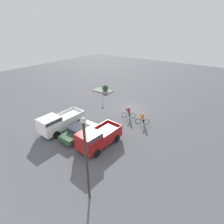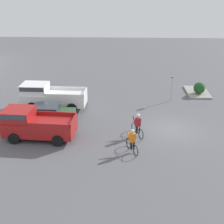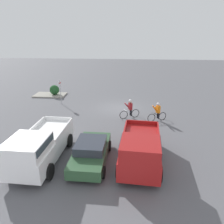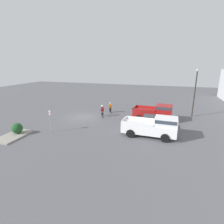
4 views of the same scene
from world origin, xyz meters
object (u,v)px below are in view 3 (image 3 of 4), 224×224
Objects in this scene: pickup_truck_0 at (140,149)px; cyclist_1 at (158,112)px; fire_lane_sign at (60,90)px; cyclist_0 at (130,108)px; pickup_truck_1 at (39,146)px; shrub at (54,90)px; sedan_0 at (91,151)px.

cyclist_1 is at bearing -104.10° from pickup_truck_0.
fire_lane_sign is (7.71, -10.57, 0.42)m from pickup_truck_0.
pickup_truck_0 is 13.09m from fire_lane_sign.
cyclist_1 is (-2.31, 0.44, -0.08)m from cyclist_0.
pickup_truck_1 reaches higher than shrub.
fire_lane_sign is at bearing -25.19° from cyclist_0.
fire_lane_sign reaches higher than pickup_truck_1.
sedan_0 is 2.88m from pickup_truck_1.
sedan_0 is 1.73× the size of fire_lane_sign.
cyclist_1 is at bearing 148.77° from shrub.
fire_lane_sign reaches higher than cyclist_1.
sedan_0 is 2.55× the size of cyclist_0.
cyclist_1 is at bearing 169.22° from cyclist_0.
cyclist_0 is 1.05× the size of cyclist_1.
cyclist_1 reaches higher than sedan_0.
sedan_0 is at bearing 55.81° from cyclist_1.
fire_lane_sign is (2.13, -10.78, 0.39)m from pickup_truck_1.
pickup_truck_1 is 11.00m from fire_lane_sign.
pickup_truck_0 is at bearing 126.10° from fire_lane_sign.
cyclist_0 is at bearing -123.85° from pickup_truck_1.
cyclist_1 is (-4.48, -6.59, 0.11)m from sedan_0.
pickup_truck_0 is 1.16× the size of sedan_0.
cyclist_0 is (-4.99, -7.44, -0.26)m from pickup_truck_1.
pickup_truck_0 is 7.26m from cyclist_0.
sedan_0 is (2.77, -0.20, -0.41)m from pickup_truck_0.
pickup_truck_0 is 2.00× the size of fire_lane_sign.
pickup_truck_0 is 7.01m from cyclist_1.
pickup_truck_0 is 2.94× the size of cyclist_0.
cyclist_0 is at bearing 144.43° from shrub.
cyclist_0 is (-2.17, -7.03, 0.19)m from sedan_0.
pickup_truck_1 is 14.25m from shrub.
pickup_truck_0 is 2.81m from sedan_0.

